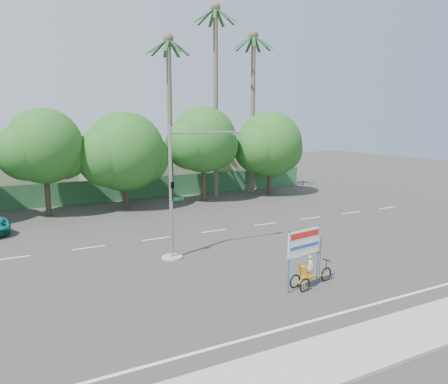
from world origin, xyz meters
name	(u,v)px	position (x,y,z in m)	size (l,w,h in m)	color
ground	(253,274)	(0.00, 0.00, 0.00)	(120.00, 120.00, 0.00)	#33302D
sidewalk_near	(374,344)	(0.00, -7.50, 0.06)	(50.00, 2.40, 0.12)	gray
fence	(127,189)	(0.00, 21.50, 1.00)	(38.00, 0.08, 2.00)	#336B3D
building_left	(0,179)	(-10.00, 26.00, 2.00)	(12.00, 8.00, 4.00)	#B7AF91
building_right	(188,170)	(8.00, 26.00, 1.80)	(14.00, 8.00, 3.60)	#B7AF91
tree_left	(44,149)	(-7.05, 18.00, 5.06)	(6.66, 5.60, 8.07)	#473828
tree_center	(124,154)	(-1.05, 18.00, 4.47)	(7.62, 6.40, 7.85)	#473828
tree_right	(203,142)	(5.95, 18.00, 5.24)	(6.90, 5.80, 8.36)	#473828
tree_far_right	(269,147)	(12.95, 18.00, 4.64)	(7.38, 6.20, 7.94)	#473828
palm_tall	(216,83)	(8.00, 19.50, 10.46)	(3.73, 3.79, 17.45)	#70604C
palm_mid	(253,96)	(12.00, 19.50, 9.40)	(3.73, 3.79, 15.45)	#70604C
palm_short	(169,100)	(3.50, 19.50, 8.86)	(3.73, 3.79, 14.45)	#70604C
traffic_signal	(177,203)	(-2.20, 3.98, 2.92)	(4.72, 1.10, 7.00)	gray
trike_billboard	(308,263)	(1.24, -2.53, 1.11)	(2.78, 0.85, 2.75)	black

